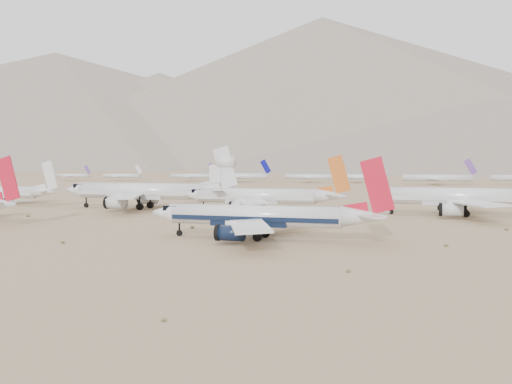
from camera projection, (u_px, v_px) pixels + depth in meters
The scene contains 9 objects.
ground at pixel (311, 242), 107.91m from camera, with size 7000.00×7000.00×0.00m, color #8D7352.
main_airliner at pixel (265, 217), 111.47m from camera, with size 46.10×45.02×16.27m.
row2_gold_tail at pixel (468, 197), 159.42m from camera, with size 53.22×52.05×18.95m.
row2_orange_tail at pixel (263, 197), 170.16m from camera, with size 48.57×47.51×17.32m.
row2_white_trijet at pixel (149, 191), 183.21m from camera, with size 57.21×55.91×20.27m.
row2_white_twin at pixel (0, 192), 201.22m from camera, with size 44.33×43.38×15.84m.
distant_storage_row at pixel (486, 178), 386.02m from camera, with size 669.87×66.75×15.32m.
mountain_range at pixel (445, 102), 1654.62m from camera, with size 7354.00×3024.00×470.00m.
desert_scrub at pixel (119, 254), 92.57m from camera, with size 219.83×121.67×0.63m.
Camera 1 is at (20.78, -105.74, 15.15)m, focal length 40.00 mm.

